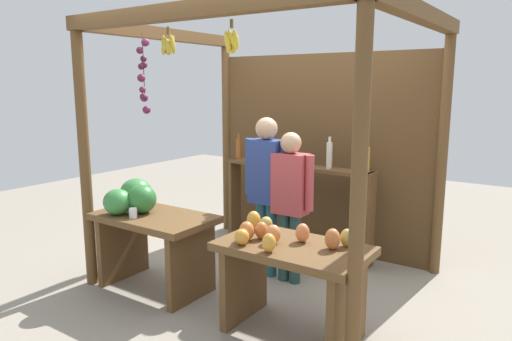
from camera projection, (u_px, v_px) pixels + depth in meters
ground_plane at (268, 277)px, 4.64m from camera, size 12.00×12.00×0.00m
market_stall at (293, 127)px, 4.76m from camera, size 2.76×2.22×2.45m
fruit_counter_left at (146, 221)px, 4.34m from camera, size 1.16×0.68×0.98m
fruit_counter_right at (290, 266)px, 3.51m from camera, size 1.11×0.64×0.87m
bottle_shelf_unit at (297, 186)px, 5.22m from camera, size 1.77×0.22×1.34m
vendor_man at (266, 183)px, 4.56m from camera, size 0.48×0.21×1.57m
vendor_woman at (290, 195)px, 4.40m from camera, size 0.48×0.20×1.44m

